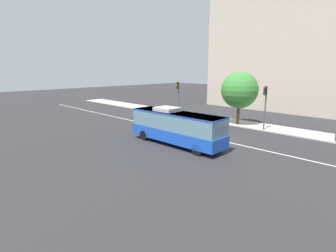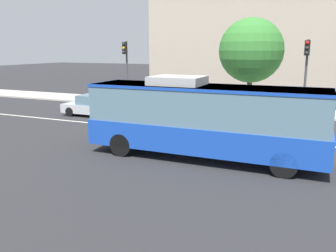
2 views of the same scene
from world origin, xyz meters
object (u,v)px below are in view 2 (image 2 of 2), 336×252
at_px(sedan_silver, 96,106).
at_px(street_tree_kerbside_left, 251,51).
at_px(traffic_light_near_corner, 126,62).
at_px(traffic_light_mid_block, 306,65).
at_px(transit_bus, 203,117).

distance_m(sedan_silver, street_tree_kerbside_left, 11.69).
height_order(traffic_light_near_corner, traffic_light_mid_block, same).
height_order(transit_bus, sedan_silver, transit_bus).
bearing_deg(traffic_light_near_corner, street_tree_kerbside_left, 95.23).
distance_m(traffic_light_near_corner, traffic_light_mid_block, 13.74).
bearing_deg(transit_bus, street_tree_kerbside_left, 91.50).
distance_m(sedan_silver, traffic_light_near_corner, 5.90).
bearing_deg(transit_bus, traffic_light_mid_block, 72.79).
height_order(sedan_silver, traffic_light_near_corner, traffic_light_near_corner).
xyz_separation_m(traffic_light_near_corner, traffic_light_mid_block, (13.74, -0.24, 0.00)).
height_order(sedan_silver, traffic_light_mid_block, traffic_light_mid_block).
bearing_deg(street_tree_kerbside_left, sedan_silver, -148.63).
xyz_separation_m(traffic_light_mid_block, street_tree_kerbside_left, (-3.78, 0.86, 0.90)).
height_order(transit_bus, traffic_light_near_corner, traffic_light_near_corner).
bearing_deg(transit_bus, traffic_light_near_corner, 131.77).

